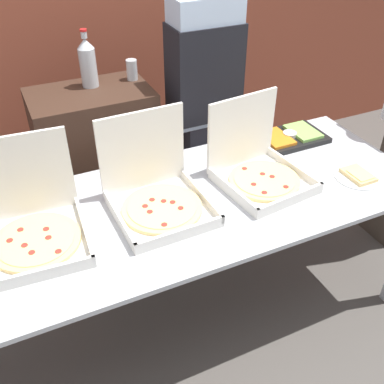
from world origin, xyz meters
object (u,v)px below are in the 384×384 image
pizza_box_near_left (259,168)px  soda_bottle (88,62)px  person_server_vest (204,97)px  paper_plate_front_center (358,176)px  pizza_box_far_left (157,194)px  soda_can_silver (132,70)px  veggie_tray (289,137)px  pizza_box_near_right (33,225)px

pizza_box_near_left → soda_bottle: soda_bottle is taller
person_server_vest → paper_plate_front_center: bearing=116.9°
pizza_box_far_left → soda_bottle: size_ratio=1.39×
soda_can_silver → veggie_tray: bearing=-40.8°
paper_plate_front_center → veggie_tray: 0.50m
paper_plate_front_center → pizza_box_far_left: bearing=168.6°
pizza_box_near_right → veggie_tray: bearing=13.7°
soda_can_silver → pizza_box_near_left: bearing=-69.4°
veggie_tray → person_server_vest: 0.58m
pizza_box_far_left → veggie_tray: size_ratio=1.07×
pizza_box_far_left → soda_can_silver: pizza_box_far_left is taller
pizza_box_near_left → soda_can_silver: 1.03m
pizza_box_near_left → soda_bottle: size_ratio=1.43×
veggie_tray → person_server_vest: person_server_vest is taller
pizza_box_near_left → pizza_box_far_left: 0.56m
pizza_box_far_left → paper_plate_front_center: size_ratio=1.87×
pizza_box_near_right → pizza_box_far_left: same height
soda_bottle → paper_plate_front_center: bearing=-45.9°
pizza_box_far_left → paper_plate_front_center: 1.08m
pizza_box_near_left → paper_plate_front_center: size_ratio=1.93×
pizza_box_near_left → pizza_box_far_left: (-0.56, 0.01, 0.00)m
pizza_box_near_left → person_server_vest: person_server_vest is taller
pizza_box_far_left → veggie_tray: (0.96, 0.28, -0.06)m
pizza_box_far_left → paper_plate_front_center: pizza_box_far_left is taller
pizza_box_far_left → soda_bottle: soda_bottle is taller
pizza_box_near_left → soda_can_silver: (-0.35, 0.93, 0.26)m
soda_bottle → pizza_box_far_left: bearing=-86.9°
pizza_box_near_right → person_server_vest: size_ratio=0.26×
person_server_vest → soda_bottle: bearing=-19.5°
pizza_box_far_left → pizza_box_near_right: bearing=177.3°
pizza_box_far_left → veggie_tray: bearing=14.7°
pizza_box_near_right → soda_bottle: size_ratio=1.44×
pizza_box_near_right → paper_plate_front_center: (1.63, -0.23, -0.07)m
paper_plate_front_center → veggie_tray: veggie_tray is taller
soda_bottle → person_server_vest: size_ratio=0.18×
veggie_tray → person_server_vest: size_ratio=0.24×
veggie_tray → soda_bottle: bearing=146.9°
paper_plate_front_center → soda_bottle: size_ratio=0.74×
soda_bottle → person_server_vest: (0.64, -0.23, -0.24)m
soda_can_silver → paper_plate_front_center: bearing=-53.2°
pizza_box_far_left → person_server_vest: size_ratio=0.25×
veggie_tray → pizza_box_near_right: bearing=-170.3°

